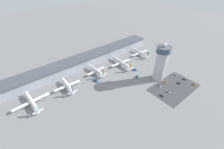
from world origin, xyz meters
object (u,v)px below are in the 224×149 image
at_px(service_truck_baggage, 137,77).
at_px(car_yellow_taxi, 168,92).
at_px(car_maroon_suv, 159,86).
at_px(car_silver_sedan, 165,82).
at_px(car_navy_sedan, 184,79).
at_px(airplane_gate_bravo, 68,86).
at_px(airplane_gate_delta, 121,63).
at_px(control_tower, 161,63).
at_px(service_truck_catering, 134,70).
at_px(airplane_gate_alpha, 32,102).
at_px(car_green_van, 175,75).
at_px(airplane_gate_echo, 140,53).
at_px(car_blue_compact, 194,84).
at_px(car_red_hatchback, 179,83).
at_px(car_black_suv, 162,96).
at_px(airplane_gate_charlie, 96,71).
at_px(service_truck_fuel, 96,80).

bearing_deg(service_truck_baggage, car_yellow_taxi, -80.18).
bearing_deg(car_maroon_suv, car_silver_sedan, -1.55).
relative_size(service_truck_baggage, car_yellow_taxi, 1.37).
distance_m(car_navy_sedan, car_yellow_taxi, 39.43).
relative_size(airplane_gate_bravo, airplane_gate_delta, 0.78).
distance_m(control_tower, service_truck_catering, 43.45).
distance_m(airplane_gate_alpha, airplane_gate_bravo, 43.89).
relative_size(service_truck_baggage, car_silver_sedan, 1.36).
bearing_deg(service_truck_baggage, car_green_van, -34.20).
bearing_deg(airplane_gate_echo, car_blue_compact, -93.39).
distance_m(car_yellow_taxi, car_blue_compact, 41.55).
height_order(control_tower, airplane_gate_echo, control_tower).
bearing_deg(car_navy_sedan, airplane_gate_delta, 116.86).
xyz_separation_m(car_silver_sedan, car_red_hatchback, (12.88, -12.79, 0.07)).
distance_m(service_truck_catering, car_red_hatchback, 63.89).
height_order(airplane_gate_bravo, car_navy_sedan, airplane_gate_bravo).
bearing_deg(airplane_gate_bravo, control_tower, -29.17).
relative_size(control_tower, car_black_suv, 11.29).
xyz_separation_m(airplane_gate_charlie, service_truck_catering, (48.35, -30.14, -3.55)).
height_order(airplane_gate_alpha, airplane_gate_echo, airplane_gate_alpha).
bearing_deg(airplane_gate_delta, car_yellow_taxi, -88.09).
distance_m(airplane_gate_echo, car_yellow_taxi, 99.03).
xyz_separation_m(car_black_suv, car_silver_sedan, (25.24, 12.83, -0.03)).
height_order(service_truck_fuel, service_truck_baggage, service_truck_fuel).
relative_size(airplane_gate_charlie, car_maroon_suv, 7.38).
bearing_deg(car_black_suv, car_silver_sedan, 26.95).
distance_m(car_silver_sedan, car_green_van, 25.73).
bearing_deg(car_navy_sedan, car_red_hatchback, 179.52).
bearing_deg(car_maroon_suv, car_green_van, -0.25).
height_order(service_truck_catering, service_truck_fuel, service_truck_fuel).
distance_m(control_tower, airplane_gate_delta, 63.86).
distance_m(airplane_gate_bravo, car_navy_sedan, 158.16).
relative_size(service_truck_baggage, car_maroon_suv, 1.42).
bearing_deg(service_truck_catering, car_yellow_taxi, -91.91).
relative_size(airplane_gate_echo, car_black_suv, 7.80).
height_order(service_truck_catering, car_yellow_taxi, service_truck_catering).
relative_size(car_black_suv, car_maroon_suv, 1.04).
relative_size(control_tower, airplane_gate_charlie, 1.60).
relative_size(airplane_gate_alpha, service_truck_fuel, 5.02).
relative_size(car_silver_sedan, car_maroon_suv, 1.04).
xyz_separation_m(car_green_van, car_red_hatchback, (-12.85, -12.95, 0.04)).
relative_size(airplane_gate_charlie, airplane_gate_delta, 0.73).
relative_size(airplane_gate_bravo, car_silver_sedan, 7.51).
bearing_deg(service_truck_baggage, airplane_gate_alpha, 162.77).
bearing_deg(airplane_gate_bravo, service_truck_catering, -15.07).
bearing_deg(airplane_gate_echo, car_maroon_suv, -120.98).
bearing_deg(control_tower, car_blue_compact, -56.61).
bearing_deg(car_yellow_taxi, airplane_gate_echo, 62.73).
height_order(airplane_gate_bravo, car_maroon_suv, airplane_gate_bravo).
relative_size(airplane_gate_alpha, airplane_gate_delta, 0.92).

